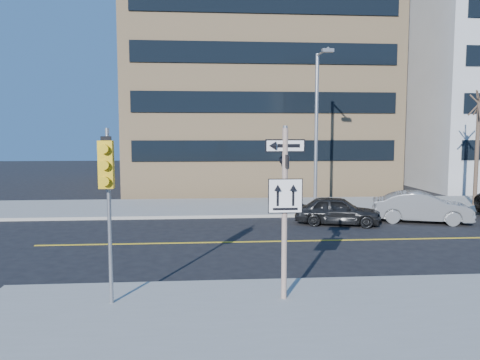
{
  "coord_description": "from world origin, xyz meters",
  "views": [
    {
      "loc": [
        -1.86,
        -13.11,
        4.01
      ],
      "look_at": [
        -0.53,
        4.0,
        2.33
      ],
      "focal_mm": 35.0,
      "sensor_mm": 36.0,
      "label": 1
    }
  ],
  "objects": [
    {
      "name": "streetlight_a",
      "position": [
        4.0,
        10.76,
        4.76
      ],
      "size": [
        0.55,
        2.25,
        8.0
      ],
      "color": "gray",
      "rests_on": "far_sidewalk"
    },
    {
      "name": "parked_car_b",
      "position": [
        8.02,
        7.25,
        0.7
      ],
      "size": [
        2.73,
        4.52,
        1.41
      ],
      "primitive_type": "imported",
      "rotation": [
        0.0,
        0.0,
        1.26
      ],
      "color": "slate",
      "rests_on": "ground"
    },
    {
      "name": "parked_car_a",
      "position": [
        4.06,
        7.04,
        0.64
      ],
      "size": [
        2.44,
        4.01,
        1.27
      ],
      "primitive_type": "imported",
      "rotation": [
        0.0,
        0.0,
        1.3
      ],
      "color": "black",
      "rests_on": "ground"
    },
    {
      "name": "street_tree_west",
      "position": [
        13.0,
        11.3,
        5.52
      ],
      "size": [
        1.8,
        1.8,
        6.35
      ],
      "color": "#3D2C24",
      "rests_on": "far_sidewalk"
    },
    {
      "name": "traffic_signal",
      "position": [
        -4.0,
        -2.66,
        3.03
      ],
      "size": [
        0.32,
        0.45,
        4.0
      ],
      "color": "gray",
      "rests_on": "near_sidewalk"
    },
    {
      "name": "building_brick",
      "position": [
        2.0,
        25.0,
        9.0
      ],
      "size": [
        18.0,
        18.0,
        18.0
      ],
      "primitive_type": "cube",
      "color": "tan",
      "rests_on": "ground"
    },
    {
      "name": "sign_pole",
      "position": [
        0.0,
        -2.51,
        2.44
      ],
      "size": [
        0.92,
        0.92,
        4.06
      ],
      "color": "beige",
      "rests_on": "near_sidewalk"
    },
    {
      "name": "ground",
      "position": [
        0.0,
        0.0,
        0.0
      ],
      "size": [
        120.0,
        120.0,
        0.0
      ],
      "primitive_type": "plane",
      "color": "black",
      "rests_on": "ground"
    }
  ]
}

